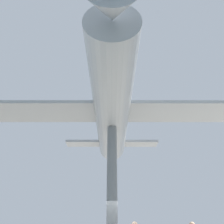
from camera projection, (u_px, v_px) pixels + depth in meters
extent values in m
cylinder|color=slate|center=(112.00, 189.00, 9.75)|extent=(0.48, 0.48, 6.04)
cylinder|color=#93999E|center=(112.00, 112.00, 11.66)|extent=(3.85, 11.63, 1.84)
cube|color=#93999E|center=(112.00, 112.00, 11.66)|extent=(21.00, 5.76, 0.18)
cube|color=#93999E|center=(112.00, 143.00, 16.15)|extent=(6.78, 2.17, 0.18)
cube|color=#93999E|center=(112.00, 130.00, 16.68)|extent=(0.37, 1.11, 2.11)
cone|color=#93999E|center=(112.00, 6.00, 6.20)|extent=(1.72, 1.25, 1.57)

